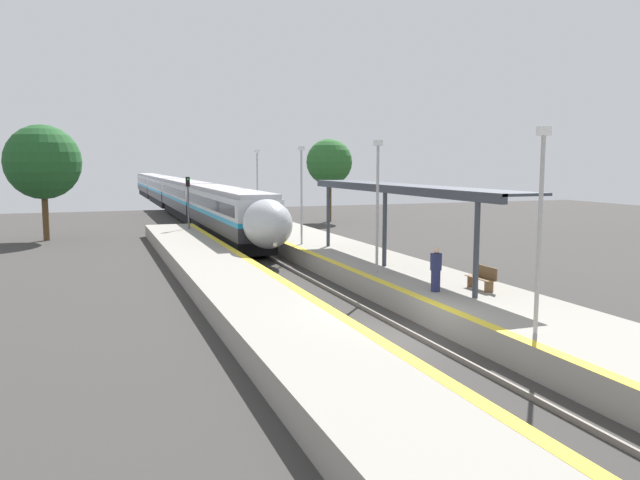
{
  "coord_description": "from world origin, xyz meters",
  "views": [
    {
      "loc": [
        -8.92,
        -17.51,
        5.62
      ],
      "look_at": [
        0.57,
        8.56,
        2.2
      ],
      "focal_mm": 35.0,
      "sensor_mm": 36.0,
      "label": 1
    }
  ],
  "objects_px": {
    "platform_bench": "(482,277)",
    "lamppost_near": "(540,218)",
    "lamppost_mid": "(377,198)",
    "lamppost_farthest": "(257,183)",
    "train": "(175,193)",
    "person_waiting": "(436,269)",
    "railway_signal": "(188,202)",
    "lamppost_far": "(301,189)"
  },
  "relations": [
    {
      "from": "platform_bench",
      "to": "lamppost_far",
      "type": "relative_size",
      "value": 0.26
    },
    {
      "from": "railway_signal",
      "to": "train",
      "type": "bearing_deg",
      "value": 84.94
    },
    {
      "from": "lamppost_near",
      "to": "lamppost_farthest",
      "type": "relative_size",
      "value": 1.0
    },
    {
      "from": "lamppost_mid",
      "to": "lamppost_farthest",
      "type": "xyz_separation_m",
      "value": [
        0.0,
        20.69,
        0.0
      ]
    },
    {
      "from": "person_waiting",
      "to": "lamppost_farthest",
      "type": "height_order",
      "value": "lamppost_farthest"
    },
    {
      "from": "train",
      "to": "lamppost_mid",
      "type": "relative_size",
      "value": 14.85
    },
    {
      "from": "person_waiting",
      "to": "railway_signal",
      "type": "distance_m",
      "value": 26.43
    },
    {
      "from": "platform_bench",
      "to": "railway_signal",
      "type": "distance_m",
      "value": 27.09
    },
    {
      "from": "train",
      "to": "lamppost_farthest",
      "type": "relative_size",
      "value": 14.85
    },
    {
      "from": "platform_bench",
      "to": "person_waiting",
      "type": "xyz_separation_m",
      "value": [
        -1.87,
        0.22,
        0.39
      ]
    },
    {
      "from": "lamppost_mid",
      "to": "lamppost_farthest",
      "type": "distance_m",
      "value": 20.69
    },
    {
      "from": "platform_bench",
      "to": "person_waiting",
      "type": "height_order",
      "value": "person_waiting"
    },
    {
      "from": "lamppost_near",
      "to": "lamppost_far",
      "type": "relative_size",
      "value": 1.0
    },
    {
      "from": "lamppost_near",
      "to": "railway_signal",
      "type": "bearing_deg",
      "value": 98.82
    },
    {
      "from": "lamppost_mid",
      "to": "lamppost_farthest",
      "type": "height_order",
      "value": "same"
    },
    {
      "from": "platform_bench",
      "to": "lamppost_near",
      "type": "bearing_deg",
      "value": -111.06
    },
    {
      "from": "railway_signal",
      "to": "lamppost_mid",
      "type": "relative_size",
      "value": 0.81
    },
    {
      "from": "platform_bench",
      "to": "train",
      "type": "bearing_deg",
      "value": 95.02
    },
    {
      "from": "railway_signal",
      "to": "lamppost_farthest",
      "type": "bearing_deg",
      "value": -9.71
    },
    {
      "from": "train",
      "to": "railway_signal",
      "type": "bearing_deg",
      "value": -95.06
    },
    {
      "from": "train",
      "to": "person_waiting",
      "type": "bearing_deg",
      "value": -86.95
    },
    {
      "from": "train",
      "to": "railway_signal",
      "type": "height_order",
      "value": "railway_signal"
    },
    {
      "from": "train",
      "to": "lamppost_farthest",
      "type": "xyz_separation_m",
      "value": [
        2.5,
        -28.56,
        1.93
      ]
    },
    {
      "from": "lamppost_near",
      "to": "lamppost_far",
      "type": "height_order",
      "value": "same"
    },
    {
      "from": "train",
      "to": "platform_bench",
      "type": "bearing_deg",
      "value": -84.98
    },
    {
      "from": "lamppost_far",
      "to": "railway_signal",
      "type": "bearing_deg",
      "value": 113.86
    },
    {
      "from": "platform_bench",
      "to": "lamppost_mid",
      "type": "distance_m",
      "value": 5.78
    },
    {
      "from": "person_waiting",
      "to": "lamppost_far",
      "type": "distance_m",
      "value": 14.87
    },
    {
      "from": "railway_signal",
      "to": "lamppost_farthest",
      "type": "relative_size",
      "value": 0.81
    },
    {
      "from": "train",
      "to": "lamppost_near",
      "type": "distance_m",
      "value": 59.67
    },
    {
      "from": "person_waiting",
      "to": "lamppost_mid",
      "type": "relative_size",
      "value": 0.29
    },
    {
      "from": "platform_bench",
      "to": "railway_signal",
      "type": "bearing_deg",
      "value": 105.39
    },
    {
      "from": "railway_signal",
      "to": "lamppost_far",
      "type": "height_order",
      "value": "lamppost_far"
    },
    {
      "from": "lamppost_mid",
      "to": "platform_bench",
      "type": "bearing_deg",
      "value": -63.87
    },
    {
      "from": "platform_bench",
      "to": "lamppost_far",
      "type": "xyz_separation_m",
      "value": [
        -2.23,
        14.89,
        2.78
      ]
    },
    {
      "from": "lamppost_mid",
      "to": "person_waiting",
      "type": "bearing_deg",
      "value": -85.26
    },
    {
      "from": "platform_bench",
      "to": "lamppost_near",
      "type": "relative_size",
      "value": 0.26
    },
    {
      "from": "person_waiting",
      "to": "lamppost_mid",
      "type": "xyz_separation_m",
      "value": [
        -0.36,
        4.33,
        2.39
      ]
    },
    {
      "from": "train",
      "to": "person_waiting",
      "type": "distance_m",
      "value": 53.65
    },
    {
      "from": "lamppost_farthest",
      "to": "lamppost_far",
      "type": "bearing_deg",
      "value": -90.0
    },
    {
      "from": "lamppost_mid",
      "to": "train",
      "type": "bearing_deg",
      "value": 92.9
    },
    {
      "from": "person_waiting",
      "to": "lamppost_mid",
      "type": "height_order",
      "value": "lamppost_mid"
    }
  ]
}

